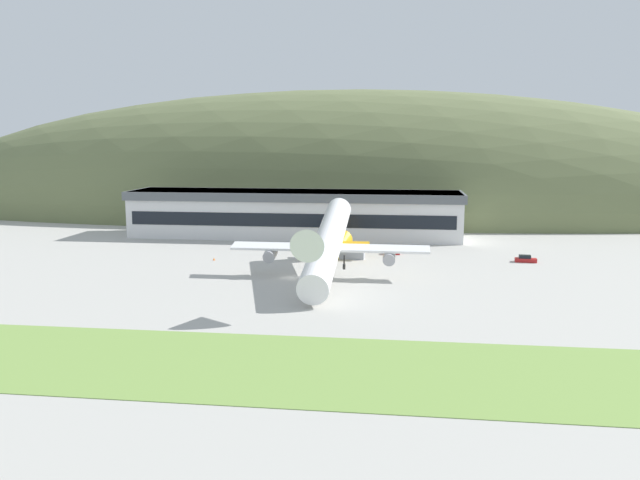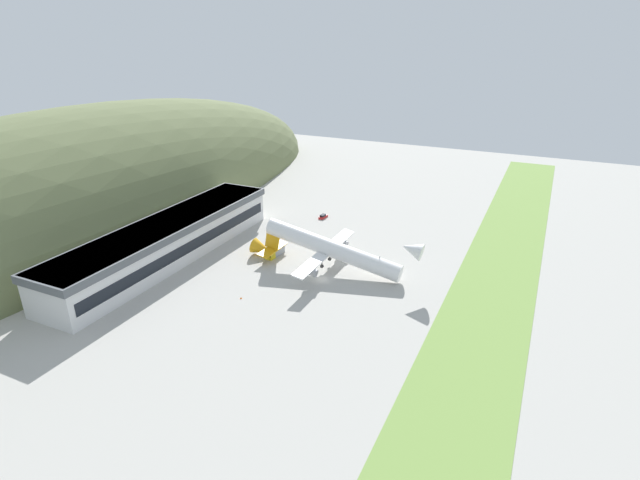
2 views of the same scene
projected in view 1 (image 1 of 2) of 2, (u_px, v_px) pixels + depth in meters
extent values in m
plane|color=#ADAAA3|center=(291.00, 278.00, 117.68)|extent=(384.23, 384.23, 0.00)
cube|color=#759947|center=(223.00, 364.00, 72.53)|extent=(345.80, 22.38, 0.08)
ellipsoid|color=#667047|center=(345.00, 215.00, 216.20)|extent=(321.40, 79.83, 84.73)
cube|color=silver|center=(295.00, 214.00, 166.43)|extent=(87.16, 16.77, 12.27)
cube|color=#565B60|center=(295.00, 195.00, 165.63)|extent=(88.36, 17.97, 2.21)
cube|color=black|center=(289.00, 220.00, 158.27)|extent=(83.67, 0.16, 3.43)
cylinder|color=white|center=(328.00, 243.00, 115.51)|extent=(5.13, 43.28, 12.83)
cone|color=white|center=(310.00, 240.00, 91.35)|extent=(5.03, 6.46, 5.96)
cone|color=orange|center=(340.00, 245.00, 140.18)|extent=(5.03, 7.47, 6.15)
cube|color=orange|center=(339.00, 228.00, 135.52)|extent=(0.50, 5.88, 8.11)
cube|color=orange|center=(339.00, 244.00, 136.36)|extent=(13.33, 3.60, 1.00)
cube|color=white|center=(329.00, 248.00, 117.79)|extent=(37.60, 3.62, 1.09)
cylinder|color=#9E9EA3|center=(270.00, 254.00, 118.90)|extent=(2.30, 3.96, 2.91)
cylinder|color=#9E9EA3|center=(389.00, 257.00, 116.10)|extent=(2.30, 3.96, 2.91)
cylinder|color=#2D2D2D|center=(315.00, 260.00, 118.54)|extent=(0.28, 0.28, 2.20)
cylinder|color=#2D2D2D|center=(315.00, 266.00, 118.72)|extent=(0.45, 1.10, 1.10)
cylinder|color=#2D2D2D|center=(344.00, 261.00, 117.84)|extent=(0.28, 0.28, 2.20)
cylinder|color=#2D2D2D|center=(344.00, 267.00, 118.02)|extent=(0.45, 1.10, 1.10)
cylinder|color=#2D2D2D|center=(318.00, 261.00, 101.08)|extent=(0.22, 0.22, 1.98)
cylinder|color=#2D2D2D|center=(318.00, 267.00, 101.24)|extent=(0.30, 0.82, 0.82)
cube|color=#B21E1E|center=(392.00, 253.00, 141.67)|extent=(3.74, 1.82, 0.78)
cube|color=black|center=(392.00, 250.00, 141.54)|extent=(2.07, 1.52, 0.64)
cube|color=#B21E1E|center=(526.00, 260.00, 132.67)|extent=(4.61, 2.15, 0.83)
cube|color=black|center=(525.00, 257.00, 132.60)|extent=(2.59, 1.69, 0.68)
cube|color=gold|center=(334.00, 252.00, 137.20)|extent=(2.72, 2.74, 2.51)
cube|color=black|center=(328.00, 250.00, 137.38)|extent=(0.23, 2.19, 1.10)
cube|color=#999EA3|center=(352.00, 252.00, 136.39)|extent=(5.57, 2.94, 3.01)
cube|color=orange|center=(214.00, 260.00, 134.76)|extent=(0.52, 0.52, 0.03)
cone|color=orange|center=(214.00, 259.00, 134.72)|extent=(0.40, 0.40, 0.55)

